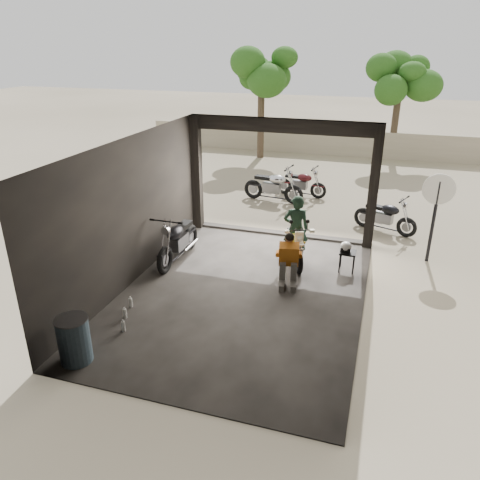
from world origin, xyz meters
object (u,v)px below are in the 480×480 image
Objects in this scene: outside_bike_c at (385,214)px; rider at (296,229)px; mechanic at (289,262)px; main_bike at (295,242)px; oil_drum at (74,341)px; helmet at (346,247)px; sign_post at (436,204)px; stool at (348,254)px; left_bike at (178,237)px; outside_bike_a at (273,184)px; outside_bike_b at (301,181)px.

rider is at bearing 162.70° from outside_bike_c.
mechanic reaches higher than outside_bike_c.
main_bike is 1.90× the size of oil_drum.
mechanic is 1.55m from helmet.
sign_post is at bearing 26.19° from mechanic.
main_bike is 3.08× the size of stool.
outside_bike_a is at bearing 78.88° from left_bike.
oil_drum is at bearing -130.02° from stool.
stool is 0.20m from helmet.
main_bike is 5.60m from oil_drum.
helmet is (1.12, 1.07, 0.07)m from mechanic.
outside_bike_c is 0.96× the size of rider.
left_bike is 1.01× the size of outside_bike_a.
outside_bike_b is 6.55m from mechanic.
outside_bike_a is at bearing 83.22° from oil_drum.
main_bike is at bearing 77.13° from rider.
outside_bike_a reaches higher than main_bike.
stool is at bearing -14.42° from helmet.
mechanic is (0.93, -6.49, 0.03)m from outside_bike_b.
oil_drum is at bearing -124.96° from sign_post.
outside_bike_a is 4.04m from outside_bike_c.
left_bike is 1.10× the size of rider.
oil_drum is (-4.00, -4.76, -0.02)m from stool.
mechanic is 1.37× the size of oil_drum.
outside_bike_b is at bearing 77.22° from main_bike.
sign_post reaches higher than rider.
sign_post is at bearing -3.30° from main_bike.
sign_post is at bearing 45.46° from oil_drum.
stool is (1.28, -0.24, -0.40)m from rider.
outside_bike_a reaches higher than outside_bike_c.
sign_post reaches higher than left_bike.
outside_bike_c is 5.99× the size of helmet.
outside_bike_b is at bearing 111.24° from stool.
main_bike is 1.21m from mechanic.
rider is 2.01× the size of oil_drum.
mechanic is at bearing -106.69° from main_bike.
helmet is at bearing 153.47° from rider.
outside_bike_a is 9.41m from oil_drum.
sign_post reaches higher than outside_bike_b.
mechanic is (1.72, -5.65, -0.05)m from outside_bike_a.
left_bike reaches higher than outside_bike_a.
left_bike reaches higher than helmet.
outside_bike_a is at bearing 88.24° from main_bike.
outside_bike_a is 6.86× the size of helmet.
outside_bike_a is 1.15× the size of outside_bike_c.
main_bike is 1.00× the size of outside_bike_b.
stool is at bearing 31.93° from mechanic.
oil_drum is (-2.72, -4.90, -0.11)m from main_bike.
stool is at bearing -138.00° from sign_post.
left_bike is at bearing 173.77° from main_bike.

